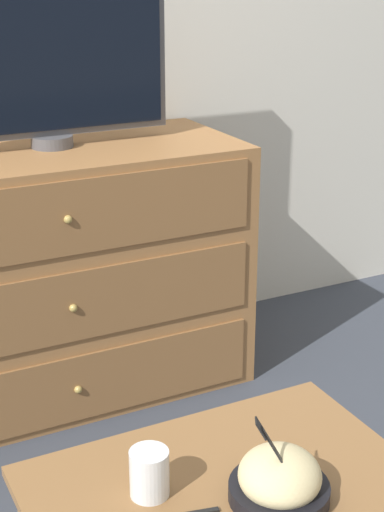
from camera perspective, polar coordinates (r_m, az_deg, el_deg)
name	(u,v)px	position (r m, az deg, el deg)	size (l,w,h in m)	color
ground_plane	(35,349)	(2.97, -11.37, -6.66)	(12.00, 12.00, 0.00)	#383D47
dresser	(46,276)	(2.54, -10.58, -1.45)	(1.25, 0.55, 0.81)	#9E6B3D
tv	(46,55)	(2.42, -10.55, 14.15)	(0.75, 0.13, 0.53)	#515156
takeout_bowl	(279,480)	(1.43, 6.38, -15.91)	(0.18, 0.18, 0.18)	black
drink_cup	(149,476)	(1.44, -3.12, -15.66)	(0.07, 0.07, 0.09)	#9E6638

